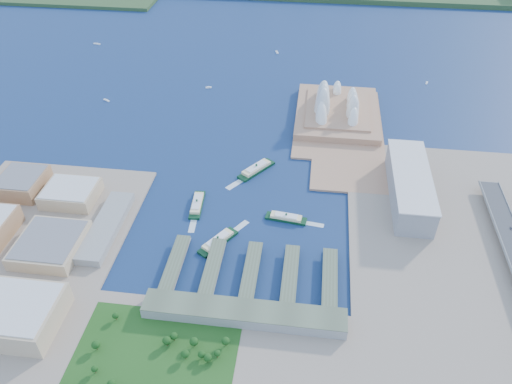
# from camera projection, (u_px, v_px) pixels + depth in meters

# --- Properties ---
(ground) EXTENTS (3000.00, 3000.00, 0.00)m
(ground) POSITION_uv_depth(u_px,v_px,m) (248.00, 227.00, 600.02)
(ground) COLOR #102B4E
(ground) RESTS_ON ground
(west_land) EXTENTS (220.00, 390.00, 3.00)m
(west_land) POSITION_uv_depth(u_px,v_px,m) (8.00, 270.00, 542.56)
(west_land) COLOR gray
(west_land) RESTS_ON ground
(east_land) EXTENTS (240.00, 500.00, 3.00)m
(east_land) POSITION_uv_depth(u_px,v_px,m) (462.00, 276.00, 536.06)
(east_land) COLOR gray
(east_land) RESTS_ON ground
(peninsula) EXTENTS (135.00, 220.00, 3.00)m
(peninsula) POSITION_uv_depth(u_px,v_px,m) (338.00, 122.00, 790.51)
(peninsula) COLOR #AB7D5D
(peninsula) RESTS_ON ground
(opera_house) EXTENTS (134.00, 180.00, 58.00)m
(opera_house) POSITION_uv_depth(u_px,v_px,m) (339.00, 99.00, 787.40)
(opera_house) COLOR white
(opera_house) RESTS_ON peninsula
(toaster_building) EXTENTS (45.00, 155.00, 35.00)m
(toaster_building) POSITION_uv_depth(u_px,v_px,m) (410.00, 186.00, 629.91)
(toaster_building) COLOR gray
(toaster_building) RESTS_ON east_land
(west_buildings) EXTENTS (200.00, 280.00, 27.00)m
(west_buildings) POSITION_uv_depth(u_px,v_px,m) (20.00, 238.00, 560.48)
(west_buildings) COLOR #9C724E
(west_buildings) RESTS_ON west_land
(ferry_wharves) EXTENTS (184.00, 90.00, 9.30)m
(ferry_wharves) POSITION_uv_depth(u_px,v_px,m) (251.00, 271.00, 537.39)
(ferry_wharves) COLOR #505B45
(ferry_wharves) RESTS_ON ground
(terminal_building) EXTENTS (200.00, 28.00, 12.00)m
(terminal_building) POSITION_uv_depth(u_px,v_px,m) (244.00, 314.00, 487.92)
(terminal_building) COLOR gray
(terminal_building) RESTS_ON south_land
(park) EXTENTS (150.00, 110.00, 16.00)m
(park) POSITION_uv_depth(u_px,v_px,m) (153.00, 352.00, 451.44)
(park) COLOR #194714
(park) RESTS_ON south_land
(ferry_a) EXTENTS (17.32, 54.56, 10.16)m
(ferry_a) POSITION_uv_depth(u_px,v_px,m) (197.00, 203.00, 627.59)
(ferry_a) COLOR #0D351B
(ferry_a) RESTS_ON ground
(ferry_b) EXTENTS (48.22, 57.81, 11.43)m
(ferry_b) POSITION_uv_depth(u_px,v_px,m) (256.00, 168.00, 686.18)
(ferry_b) COLOR #0D351B
(ferry_b) RESTS_ON ground
(ferry_c) EXTENTS (42.05, 53.43, 10.38)m
(ferry_c) POSITION_uv_depth(u_px,v_px,m) (218.00, 240.00, 574.64)
(ferry_c) COLOR #0D351B
(ferry_c) RESTS_ON ground
(ferry_d) EXTENTS (51.69, 19.17, 9.54)m
(ferry_d) POSITION_uv_depth(u_px,v_px,m) (286.00, 217.00, 607.47)
(ferry_d) COLOR #0D351B
(ferry_d) RESTS_ON ground
(boat_a) EXTENTS (12.92, 9.19, 2.51)m
(boat_a) POSITION_uv_depth(u_px,v_px,m) (107.00, 100.00, 849.27)
(boat_a) COLOR white
(boat_a) RESTS_ON ground
(boat_b) EXTENTS (11.09, 6.28, 2.83)m
(boat_b) POSITION_uv_depth(u_px,v_px,m) (209.00, 87.00, 886.65)
(boat_b) COLOR white
(boat_b) RESTS_ON ground
(boat_c) EXTENTS (6.11, 10.73, 2.32)m
(boat_c) POSITION_uv_depth(u_px,v_px,m) (427.00, 83.00, 901.34)
(boat_c) COLOR white
(boat_c) RESTS_ON ground
(boat_d) EXTENTS (15.35, 5.31, 2.54)m
(boat_d) POSITION_uv_depth(u_px,v_px,m) (97.00, 44.00, 1044.41)
(boat_d) COLOR white
(boat_d) RESTS_ON ground
(boat_e) EXTENTS (8.02, 13.24, 3.10)m
(boat_e) POSITION_uv_depth(u_px,v_px,m) (277.00, 52.00, 1009.30)
(boat_e) COLOR white
(boat_e) RESTS_ON ground
(car_c) EXTENTS (1.73, 4.24, 1.23)m
(car_c) POSITION_uv_depth(u_px,v_px,m) (511.00, 228.00, 574.85)
(car_c) COLOR slate
(car_c) RESTS_ON expressway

